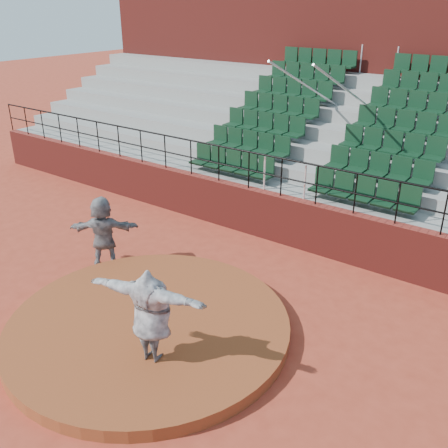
{
  "coord_description": "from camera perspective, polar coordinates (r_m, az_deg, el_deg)",
  "views": [
    {
      "loc": [
        5.95,
        -5.67,
        5.98
      ],
      "look_at": [
        0.0,
        2.5,
        1.4
      ],
      "focal_mm": 40.0,
      "sensor_mm": 36.0,
      "label": 1
    }
  ],
  "objects": [
    {
      "name": "ground",
      "position": [
        10.16,
        -8.51,
        -11.98
      ],
      "size": [
        90.0,
        90.0,
        0.0
      ],
      "primitive_type": "plane",
      "color": "#A63A25",
      "rests_on": "ground"
    },
    {
      "name": "pitchers_mound",
      "position": [
        10.09,
        -8.56,
        -11.4
      ],
      "size": [
        5.5,
        5.5,
        0.25
      ],
      "primitive_type": "cylinder",
      "color": "brown",
      "rests_on": "ground"
    },
    {
      "name": "pitching_rubber",
      "position": [
        10.09,
        -8.01,
        -10.37
      ],
      "size": [
        0.6,
        0.15,
        0.03
      ],
      "primitive_type": "cube",
      "color": "white",
      "rests_on": "pitchers_mound"
    },
    {
      "name": "boundary_wall",
      "position": [
        13.33,
        6.34,
        0.65
      ],
      "size": [
        24.0,
        0.3,
        1.3
      ],
      "primitive_type": "cube",
      "color": "maroon",
      "rests_on": "ground"
    },
    {
      "name": "wall_railing",
      "position": [
        12.84,
        6.62,
        6.29
      ],
      "size": [
        24.04,
        0.05,
        1.03
      ],
      "color": "black",
      "rests_on": "boundary_wall"
    },
    {
      "name": "seating_deck",
      "position": [
        16.16,
        13.05,
        7.39
      ],
      "size": [
        24.0,
        5.97,
        4.63
      ],
      "color": "gray",
      "rests_on": "ground"
    },
    {
      "name": "press_box_facade",
      "position": [
        19.37,
        18.62,
        15.96
      ],
      "size": [
        24.0,
        3.0,
        7.1
      ],
      "primitive_type": "cube",
      "color": "maroon",
      "rests_on": "ground"
    },
    {
      "name": "pitcher",
      "position": [
        8.6,
        -8.36,
        -10.25
      ],
      "size": [
        2.24,
        1.06,
        1.76
      ],
      "primitive_type": "imported",
      "rotation": [
        0.0,
        0.0,
        3.37
      ],
      "color": "black",
      "rests_on": "pitchers_mound"
    },
    {
      "name": "fielder",
      "position": [
        12.29,
        -13.64,
        -0.85
      ],
      "size": [
        1.62,
        1.43,
        1.77
      ],
      "primitive_type": "imported",
      "rotation": [
        0.0,
        0.0,
        3.81
      ],
      "color": "black",
      "rests_on": "ground"
    }
  ]
}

